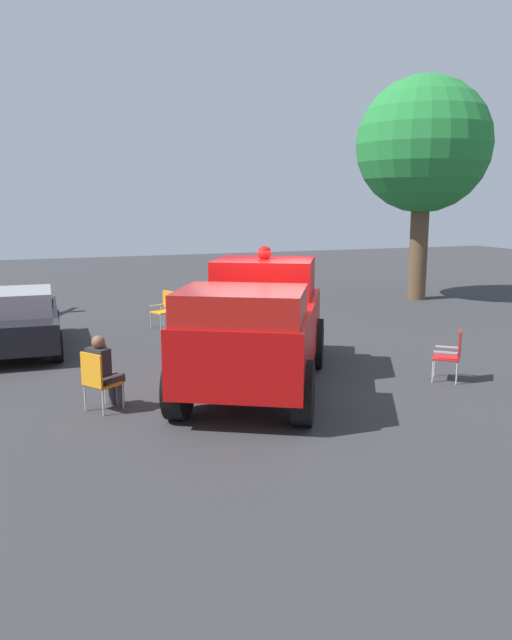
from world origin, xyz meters
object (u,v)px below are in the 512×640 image
at_px(classic_hot_rod, 17,319).
at_px(oak_tree_distant, 423,146).
at_px(lawn_chair_spare, 165,307).
at_px(spectator_seated, 103,369).
at_px(lawn_chair_by_car, 453,352).
at_px(vintage_fire_truck, 258,324).
at_px(lawn_chair_near_truck, 98,377).

distance_m(classic_hot_rod, oak_tree_distant, 14.54).
distance_m(lawn_chair_spare, spectator_seated, 6.97).
distance_m(lawn_chair_by_car, lawn_chair_spare, 8.22).
relative_size(classic_hot_rod, spectator_seated, 3.44).
bearing_deg(lawn_chair_by_car, oak_tree_distant, -121.47).
height_order(vintage_fire_truck, oak_tree_distant, oak_tree_distant).
bearing_deg(lawn_chair_near_truck, classic_hot_rod, -77.11).
distance_m(vintage_fire_truck, spectator_seated, 2.97).
distance_m(lawn_chair_by_car, spectator_seated, 6.58).
relative_size(lawn_chair_spare, spectator_seated, 0.79).
height_order(lawn_chair_spare, oak_tree_distant, oak_tree_distant).
bearing_deg(oak_tree_distant, vintage_fire_truck, 41.13).
bearing_deg(vintage_fire_truck, oak_tree_distant, -138.87).
xyz_separation_m(lawn_chair_near_truck, lawn_chair_by_car, (-6.65, 0.60, 0.00)).
height_order(lawn_chair_by_car, oak_tree_distant, oak_tree_distant).
distance_m(vintage_fire_truck, lawn_chair_by_car, 3.84).
distance_m(spectator_seated, oak_tree_distant, 15.45).
bearing_deg(spectator_seated, vintage_fire_truck, -172.63).
bearing_deg(spectator_seated, oak_tree_distant, -145.20).
relative_size(lawn_chair_by_car, oak_tree_distant, 0.13).
relative_size(vintage_fire_truck, lawn_chair_by_car, 6.13).
bearing_deg(vintage_fire_truck, lawn_chair_spare, -86.49).
height_order(spectator_seated, oak_tree_distant, oak_tree_distant).
bearing_deg(spectator_seated, classic_hot_rod, -75.79).
relative_size(spectator_seated, oak_tree_distant, 0.17).
xyz_separation_m(lawn_chair_near_truck, lawn_chair_spare, (-2.64, -6.57, 0.00)).
xyz_separation_m(classic_hot_rod, lawn_chair_by_car, (-7.85, 5.82, -0.16)).
distance_m(vintage_fire_truck, lawn_chair_near_truck, 3.10).
height_order(lawn_chair_by_car, lawn_chair_spare, same).
bearing_deg(vintage_fire_truck, classic_hot_rod, -48.58).
height_order(classic_hot_rod, lawn_chair_spare, classic_hot_rod).
relative_size(vintage_fire_truck, oak_tree_distant, 0.81).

